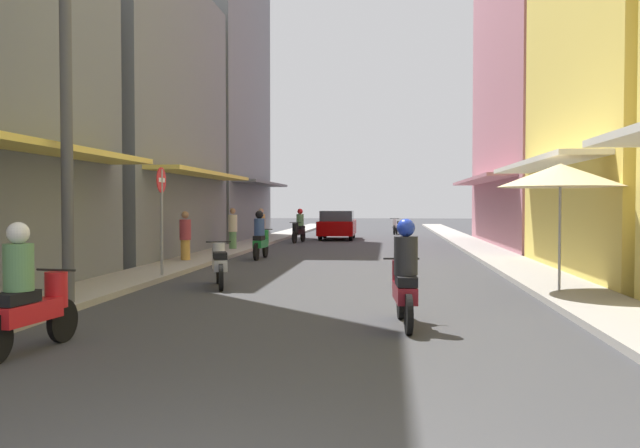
% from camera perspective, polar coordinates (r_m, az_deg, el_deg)
% --- Properties ---
extents(ground_plane, '(113.99, 113.99, 0.00)m').
position_cam_1_polar(ground_plane, '(25.41, 3.35, -2.29)').
color(ground_plane, '#38383A').
extents(sidewalk_left, '(1.53, 59.81, 0.12)m').
position_cam_1_polar(sidewalk_left, '(26.06, -7.11, -2.06)').
color(sidewalk_left, '#9E9991').
rests_on(sidewalk_left, ground).
extents(sidewalk_right, '(1.53, 59.81, 0.12)m').
position_cam_1_polar(sidewalk_right, '(25.62, 13.99, -2.17)').
color(sidewalk_right, '#9E9991').
rests_on(sidewalk_right, ground).
extents(building_left_mid, '(7.05, 9.70, 9.51)m').
position_cam_1_polar(building_left_mid, '(23.76, -18.27, 8.83)').
color(building_left_mid, slate).
rests_on(building_left_mid, ground).
extents(building_left_far, '(7.05, 9.64, 15.14)m').
position_cam_1_polar(building_left_far, '(33.56, -11.05, 11.62)').
color(building_left_far, slate).
rests_on(building_left_far, ground).
extents(building_right_far, '(7.05, 12.84, 15.94)m').
position_cam_1_polar(building_right_far, '(29.71, 20.74, 13.64)').
color(building_right_far, '#B7727F').
rests_on(building_right_far, ground).
extents(motorbike_white, '(0.55, 1.81, 0.96)m').
position_cam_1_polar(motorbike_white, '(38.74, 6.61, -0.16)').
color(motorbike_white, black).
rests_on(motorbike_white, ground).
extents(motorbike_green, '(0.55, 1.81, 1.58)m').
position_cam_1_polar(motorbike_green, '(21.25, -5.21, -1.18)').
color(motorbike_green, black).
rests_on(motorbike_green, ground).
extents(motorbike_black, '(0.60, 1.80, 1.58)m').
position_cam_1_polar(motorbike_black, '(30.24, -1.85, -0.30)').
color(motorbike_black, black).
rests_on(motorbike_black, ground).
extents(motorbike_red, '(0.55, 1.81, 1.58)m').
position_cam_1_polar(motorbike_red, '(8.54, -24.12, -5.68)').
color(motorbike_red, black).
rests_on(motorbike_red, ground).
extents(motorbike_maroon, '(0.55, 1.81, 1.58)m').
position_cam_1_polar(motorbike_maroon, '(9.58, 7.41, -4.75)').
color(motorbike_maroon, black).
rests_on(motorbike_maroon, ground).
extents(motorbike_silver, '(0.73, 1.75, 0.96)m').
position_cam_1_polar(motorbike_silver, '(14.24, -8.79, -3.44)').
color(motorbike_silver, black).
rests_on(motorbike_silver, ground).
extents(parked_car, '(1.80, 4.12, 1.45)m').
position_cam_1_polar(parked_car, '(33.04, 1.52, -0.07)').
color(parked_car, '#8C0000').
rests_on(parked_car, ground).
extents(pedestrian_midway, '(0.34, 0.34, 1.61)m').
position_cam_1_polar(pedestrian_midway, '(28.11, -5.17, -0.27)').
color(pedestrian_midway, beige).
rests_on(pedestrian_midway, ground).
extents(pedestrian_foreground, '(0.34, 0.34, 1.58)m').
position_cam_1_polar(pedestrian_foreground, '(19.83, -11.70, -1.18)').
color(pedestrian_foreground, '#BF8C3F').
rests_on(pedestrian_foreground, ground).
extents(pedestrian_crossing, '(0.34, 0.34, 1.64)m').
position_cam_1_polar(pedestrian_crossing, '(24.63, -7.64, -0.52)').
color(pedestrian_crossing, '#598C59').
rests_on(pedestrian_crossing, ground).
extents(vendor_umbrella, '(2.39, 2.39, 2.57)m').
position_cam_1_polar(vendor_umbrella, '(13.38, 20.28, 4.01)').
color(vendor_umbrella, '#99999E').
rests_on(vendor_umbrella, ground).
extents(utility_pole, '(0.20, 1.20, 7.24)m').
position_cam_1_polar(utility_pole, '(11.96, -21.32, 10.84)').
color(utility_pole, '#4C4C4F').
rests_on(utility_pole, ground).
extents(street_sign_no_entry, '(0.07, 0.60, 2.65)m').
position_cam_1_polar(street_sign_no_entry, '(15.72, -13.69, 1.45)').
color(street_sign_no_entry, gray).
rests_on(street_sign_no_entry, ground).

